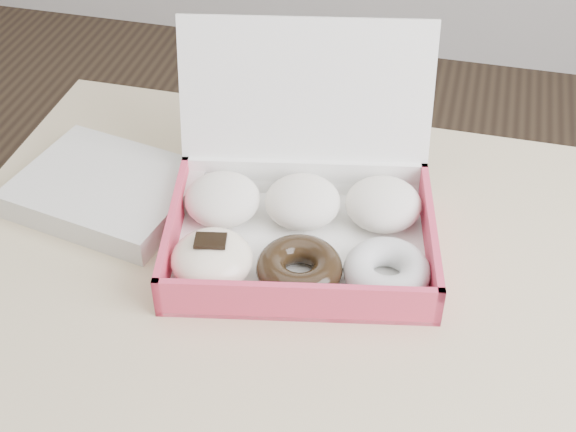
# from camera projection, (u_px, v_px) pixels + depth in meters

# --- Properties ---
(table) EXTENTS (1.20, 0.80, 0.75)m
(table) POSITION_uv_depth(u_px,v_px,m) (399.00, 361.00, 0.98)
(table) COLOR #CBB786
(table) RESTS_ON ground
(donut_box) EXTENTS (0.38, 0.35, 0.24)m
(donut_box) POSITION_uv_depth(u_px,v_px,m) (299.00, 218.00, 1.00)
(donut_box) COLOR white
(donut_box) RESTS_ON table
(newspapers) EXTENTS (0.26, 0.22, 0.04)m
(newspapers) POSITION_uv_depth(u_px,v_px,m) (107.00, 190.00, 1.08)
(newspapers) COLOR silver
(newspapers) RESTS_ON table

